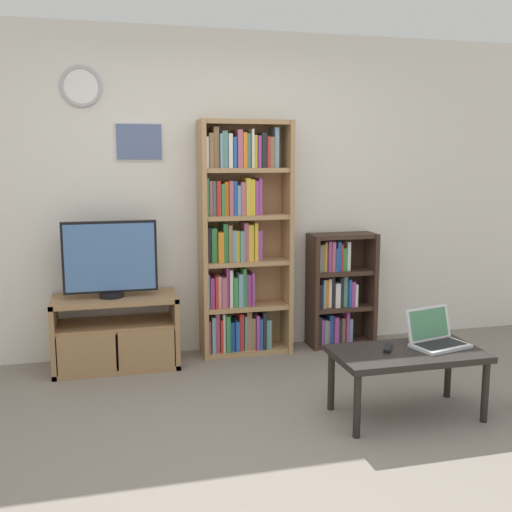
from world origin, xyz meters
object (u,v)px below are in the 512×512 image
at_px(coffee_table, 407,358).
at_px(bookshelf_short, 337,291).
at_px(television, 110,259).
at_px(bookshelf_tall, 240,240).
at_px(remote_near_laptop, 388,348).
at_px(tv_stand, 116,332).
at_px(laptop, 435,336).

bearing_deg(coffee_table, bookshelf_short, 85.18).
relative_size(television, bookshelf_short, 0.72).
bearing_deg(bookshelf_short, coffee_table, -94.82).
bearing_deg(bookshelf_tall, remote_near_laptop, -66.53).
height_order(tv_stand, bookshelf_short, bookshelf_short).
relative_size(tv_stand, television, 1.35).
bearing_deg(television, remote_near_laptop, -38.14).
bearing_deg(television, bookshelf_tall, 7.27).
xyz_separation_m(television, remote_near_laptop, (1.64, -1.29, -0.42)).
relative_size(tv_stand, laptop, 2.35).
distance_m(tv_stand, laptop, 2.35).
bearing_deg(tv_stand, laptop, -33.59).
distance_m(bookshelf_tall, laptop, 1.77).
distance_m(television, remote_near_laptop, 2.13).
xyz_separation_m(television, bookshelf_short, (1.88, 0.13, -0.38)).
height_order(television, bookshelf_tall, bookshelf_tall).
xyz_separation_m(coffee_table, laptop, (0.22, 0.06, 0.11)).
relative_size(bookshelf_short, coffee_table, 1.05).
bearing_deg(bookshelf_tall, coffee_table, -63.81).
relative_size(television, bookshelf_tall, 0.37).
bearing_deg(tv_stand, bookshelf_tall, 7.06).
bearing_deg(television, bookshelf_short, 4.11).
distance_m(bookshelf_tall, remote_near_laptop, 1.63).
xyz_separation_m(bookshelf_tall, laptop, (0.94, -1.42, -0.46)).
distance_m(tv_stand, bookshelf_short, 1.87).
distance_m(television, bookshelf_tall, 1.04).
distance_m(coffee_table, remote_near_laptop, 0.13).
bearing_deg(remote_near_laptop, laptop, 31.46).
relative_size(tv_stand, bookshelf_tall, 0.49).
bearing_deg(coffee_table, laptop, 14.09).
height_order(tv_stand, laptop, laptop).
distance_m(tv_stand, television, 0.57).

